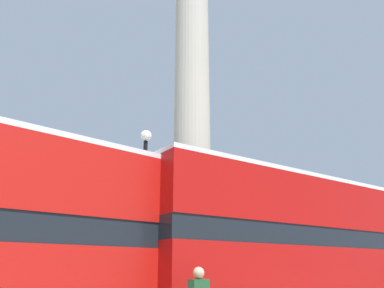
{
  "coord_description": "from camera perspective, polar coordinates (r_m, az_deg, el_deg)",
  "views": [
    {
      "loc": [
        -8.74,
        -12.3,
        1.63
      ],
      "look_at": [
        0.0,
        0.0,
        6.68
      ],
      "focal_mm": 35.0,
      "sensor_mm": 36.0,
      "label": 1
    }
  ],
  "objects": [
    {
      "name": "bus_b",
      "position": [
        12.37,
        15.08,
        -14.33
      ],
      "size": [
        10.38,
        2.9,
        4.34
      ],
      "rotation": [
        0.0,
        0.0,
        -0.01
      ],
      "color": "#A80F0C",
      "rests_on": "ground_plane"
    },
    {
      "name": "monument_column",
      "position": [
        16.16,
        0.0,
        2.5
      ],
      "size": [
        4.67,
        4.67,
        21.52
      ],
      "color": "#ADA593",
      "rests_on": "ground_plane"
    },
    {
      "name": "street_lamp",
      "position": [
        12.23,
        -7.53,
        -10.81
      ],
      "size": [
        0.39,
        0.39,
        6.14
      ],
      "color": "black",
      "rests_on": "ground_plane"
    }
  ]
}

